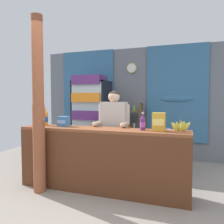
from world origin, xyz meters
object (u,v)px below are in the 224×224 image
(drink_fridge, at_px, (91,114))
(shopkeeper, at_px, (114,125))
(timber_post, at_px, (38,109))
(soda_bottle_grape_soda, at_px, (143,123))
(plastic_lawn_chair, at_px, (171,148))
(soda_bottle_orange_soda, at_px, (45,117))
(bottle_shelf_rack, at_px, (132,130))
(snack_box_choco_powder, at_px, (159,122))
(banana_bunch, at_px, (181,127))
(stall_counter, at_px, (99,155))
(snack_box_biscuit, at_px, (64,121))

(drink_fridge, bearing_deg, shopkeeper, -51.18)
(timber_post, relative_size, soda_bottle_grape_soda, 10.11)
(plastic_lawn_chair, bearing_deg, soda_bottle_orange_soda, -153.16)
(bottle_shelf_rack, height_order, soda_bottle_grape_soda, bottle_shelf_rack)
(drink_fridge, height_order, snack_box_choco_powder, drink_fridge)
(soda_bottle_grape_soda, xyz_separation_m, banana_bunch, (0.52, 0.08, -0.05))
(banana_bunch, bearing_deg, drink_fridge, 143.40)
(drink_fridge, xyz_separation_m, soda_bottle_orange_soda, (-0.16, -1.53, 0.04))
(bottle_shelf_rack, height_order, plastic_lawn_chair, bottle_shelf_rack)
(bottle_shelf_rack, distance_m, snack_box_choco_powder, 2.12)
(stall_counter, height_order, plastic_lawn_chair, stall_counter)
(snack_box_biscuit, bearing_deg, bottle_shelf_rack, 70.00)
(snack_box_biscuit, relative_size, banana_bunch, 0.59)
(shopkeeper, distance_m, banana_bunch, 1.14)
(snack_box_biscuit, bearing_deg, soda_bottle_orange_soda, 176.65)
(snack_box_biscuit, bearing_deg, shopkeeper, 26.86)
(timber_post, bearing_deg, bottle_shelf_rack, 69.08)
(banana_bunch, bearing_deg, snack_box_biscuit, -178.77)
(shopkeeper, xyz_separation_m, snack_box_choco_powder, (0.80, -0.41, 0.11))
(stall_counter, distance_m, timber_post, 1.13)
(snack_box_choco_powder, bearing_deg, banana_bunch, 15.69)
(snack_box_biscuit, height_order, banana_bunch, snack_box_biscuit)
(shopkeeper, height_order, soda_bottle_grape_soda, shopkeeper)
(plastic_lawn_chair, height_order, snack_box_biscuit, snack_box_biscuit)
(stall_counter, distance_m, plastic_lawn_chair, 1.52)
(bottle_shelf_rack, relative_size, soda_bottle_grape_soda, 5.06)
(soda_bottle_orange_soda, bearing_deg, bottle_shelf_rack, 60.43)
(plastic_lawn_chair, relative_size, banana_bunch, 3.16)
(shopkeeper, bearing_deg, snack_box_choco_powder, -27.54)
(shopkeeper, distance_m, soda_bottle_orange_soda, 1.16)
(bottle_shelf_rack, height_order, snack_box_choco_powder, bottle_shelf_rack)
(timber_post, height_order, bottle_shelf_rack, timber_post)
(stall_counter, xyz_separation_m, bottle_shelf_rack, (-0.01, 2.00, 0.11))
(shopkeeper, xyz_separation_m, soda_bottle_grape_soda, (0.57, -0.41, 0.10))
(plastic_lawn_chair, xyz_separation_m, snack_box_choco_powder, (-0.10, -1.07, 0.58))
(plastic_lawn_chair, xyz_separation_m, snack_box_biscuit, (-1.63, -1.03, 0.54))
(bottle_shelf_rack, distance_m, shopkeeper, 1.51)
(plastic_lawn_chair, height_order, shopkeeper, shopkeeper)
(stall_counter, bearing_deg, snack_box_choco_powder, 7.14)
(stall_counter, relative_size, snack_box_choco_powder, 10.25)
(soda_bottle_grape_soda, bearing_deg, plastic_lawn_chair, 73.07)
(plastic_lawn_chair, relative_size, soda_bottle_orange_soda, 2.61)
(soda_bottle_orange_soda, relative_size, snack_box_choco_powder, 1.30)
(stall_counter, relative_size, soda_bottle_grape_soda, 10.03)
(shopkeeper, bearing_deg, timber_post, -140.24)
(bottle_shelf_rack, bearing_deg, banana_bunch, -57.78)
(stall_counter, relative_size, soda_bottle_orange_soda, 7.86)
(bottle_shelf_rack, height_order, soda_bottle_orange_soda, bottle_shelf_rack)
(timber_post, height_order, soda_bottle_orange_soda, timber_post)
(drink_fridge, bearing_deg, soda_bottle_grape_soda, -46.37)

